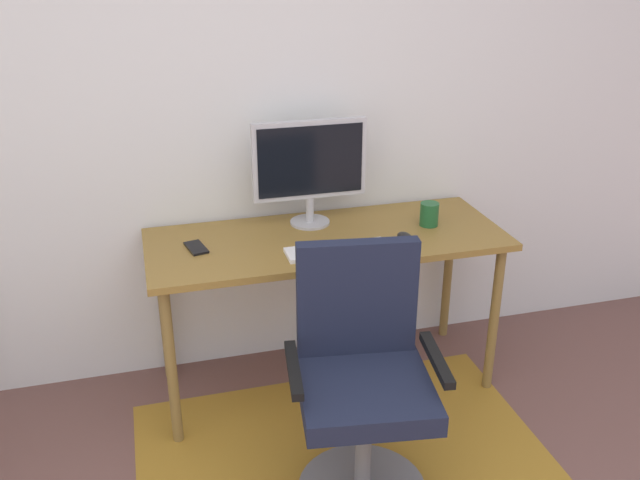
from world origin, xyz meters
The scene contains 9 objects.
wall_back centered at (0.00, 2.20, 1.30)m, with size 6.00×0.10×2.60m, color silver.
area_rug centered at (0.13, 1.16, 0.00)m, with size 1.65×1.39×0.01m, color olive.
desk centered at (0.20, 1.83, 0.68)m, with size 1.56×0.61×0.76m.
monitor centered at (0.17, 1.99, 1.04)m, with size 0.51×0.18×0.48m.
keyboard centered at (0.20, 1.66, 0.77)m, with size 0.43×0.13×0.02m, color white.
computer_mouse centered at (0.51, 1.69, 0.77)m, with size 0.06×0.10×0.03m, color black.
coffee_cup centered at (0.68, 1.83, 0.81)m, with size 0.08×0.08×0.11m, color #1F5B2D.
cell_phone centered at (-0.36, 1.84, 0.76)m, with size 0.07×0.14×0.01m, color black.
office_chair centered at (0.13, 1.12, 0.43)m, with size 0.58×0.52×0.98m.
Camera 1 is at (-0.56, -0.83, 1.95)m, focal length 38.66 mm.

